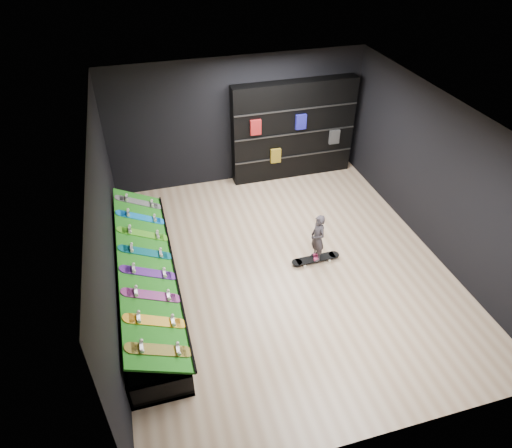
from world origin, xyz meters
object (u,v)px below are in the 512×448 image
object	(u,v)px
back_shelving	(293,130)
floor_skateboard	(316,260)
child	(317,246)
display_rack	(147,284)

from	to	relation	value
back_shelving	floor_skateboard	distance (m)	3.57
child	floor_skateboard	bearing A→B (deg)	0.00
back_shelving	child	distance (m)	3.48
back_shelving	floor_skateboard	xyz separation A→B (m)	(-0.66, -3.32, -1.15)
back_shelving	child	world-z (taller)	back_shelving
back_shelving	floor_skateboard	bearing A→B (deg)	-101.25
back_shelving	child	size ratio (longest dim) A/B	5.04
child	display_rack	bearing A→B (deg)	-98.38
display_rack	floor_skateboard	size ratio (longest dim) A/B	4.59
back_shelving	floor_skateboard	size ratio (longest dim) A/B	3.04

